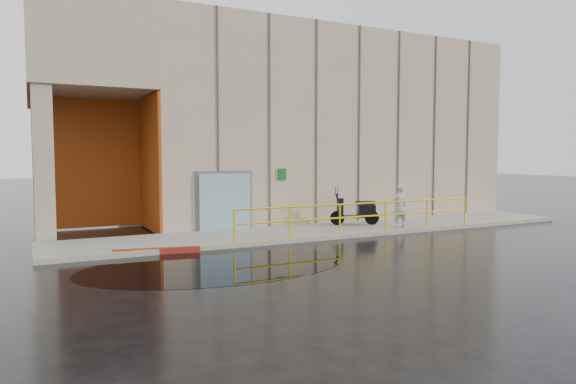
# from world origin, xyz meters

# --- Properties ---
(ground) EXTENTS (120.00, 120.00, 0.00)m
(ground) POSITION_xyz_m (0.00, 0.00, 0.00)
(ground) COLOR black
(ground) RESTS_ON ground
(sidewalk) EXTENTS (20.00, 3.00, 0.15)m
(sidewalk) POSITION_xyz_m (4.00, 4.50, 0.07)
(sidewalk) COLOR gray
(sidewalk) RESTS_ON ground
(building) EXTENTS (20.00, 10.17, 8.00)m
(building) POSITION_xyz_m (5.10, 10.98, 4.21)
(building) COLOR tan
(building) RESTS_ON ground
(guardrail) EXTENTS (9.56, 0.06, 1.03)m
(guardrail) POSITION_xyz_m (4.25, 3.15, 0.68)
(guardrail) COLOR #D7B90B
(guardrail) RESTS_ON sidewalk
(person) EXTENTS (0.62, 0.45, 1.58)m
(person) POSITION_xyz_m (6.13, 3.52, 0.94)
(person) COLOR #AFAEB3
(person) RESTS_ON sidewalk
(scooter) EXTENTS (1.94, 1.22, 1.46)m
(scooter) POSITION_xyz_m (5.07, 4.83, 0.99)
(scooter) COLOR black
(scooter) RESTS_ON sidewalk
(red_curb) EXTENTS (2.39, 0.63, 0.18)m
(red_curb) POSITION_xyz_m (-2.85, 3.10, 0.09)
(red_curb) COLOR maroon
(red_curb) RESTS_ON ground
(puddle) EXTENTS (7.06, 4.54, 0.01)m
(puddle) POSITION_xyz_m (-1.83, 0.90, 0.00)
(puddle) COLOR black
(puddle) RESTS_ON ground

